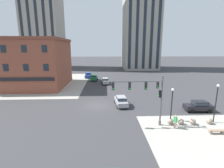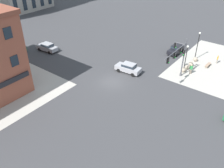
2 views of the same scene
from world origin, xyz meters
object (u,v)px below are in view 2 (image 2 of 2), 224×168
at_px(bollard_sphere_curb_d, 195,59).
at_px(street_lamp_mid_sidewalk, 198,43).
at_px(car_main_northbound_far, 128,68).
at_px(car_cross_eastbound, 16,46).
at_px(bench_near_signal, 208,65).
at_px(car_main_southbound_near, 176,49).
at_px(bollard_sphere_curb_c, 191,64).
at_px(pedestrian_walking_east, 191,68).
at_px(street_lamp_corner_near, 186,56).
at_px(bollard_sphere_curb_b, 187,67).
at_px(bollard_sphere_curb_a, 183,70).
at_px(traffic_signal_main, 179,55).
at_px(car_main_northbound_near, 47,47).
at_px(pedestrian_with_bag, 218,59).

distance_m(bollard_sphere_curb_d, street_lamp_mid_sidewalk, 3.08).
height_order(car_main_northbound_far, car_cross_eastbound, same).
distance_m(bench_near_signal, car_main_southbound_near, 7.24).
height_order(bollard_sphere_curb_c, bench_near_signal, bollard_sphere_curb_c).
height_order(pedestrian_walking_east, street_lamp_corner_near, street_lamp_corner_near).
height_order(bollard_sphere_curb_b, bollard_sphere_curb_c, same).
xyz_separation_m(bollard_sphere_curb_b, bench_near_signal, (3.11, -2.58, -0.07)).
bearing_deg(bollard_sphere_curb_c, street_lamp_corner_near, 178.01).
bearing_deg(street_lamp_mid_sidewalk, car_cross_eastbound, 120.77).
relative_size(bollard_sphere_curb_b, bollard_sphere_curb_c, 1.00).
height_order(bollard_sphere_curb_a, car_main_southbound_near, car_main_southbound_near).
distance_m(bench_near_signal, street_lamp_corner_near, 5.92).
bearing_deg(car_main_northbound_far, street_lamp_mid_sidewalk, -31.04).
xyz_separation_m(street_lamp_mid_sidewalk, car_main_northbound_far, (-11.89, 7.15, -2.41)).
height_order(pedestrian_walking_east, street_lamp_mid_sidewalk, street_lamp_mid_sidewalk).
bearing_deg(street_lamp_mid_sidewalk, car_main_southbound_near, 86.94).
bearing_deg(car_main_southbound_near, bollard_sphere_curb_a, -145.71).
bearing_deg(bollard_sphere_curb_b, traffic_signal_main, 178.43).
relative_size(car_main_northbound_near, car_main_northbound_far, 1.00).
height_order(bollard_sphere_curb_b, bollard_sphere_curb_d, same).
xyz_separation_m(traffic_signal_main, bollard_sphere_curb_a, (3.17, 0.01, -3.95)).
height_order(bollard_sphere_curb_a, bollard_sphere_curb_b, same).
height_order(car_main_northbound_near, car_main_southbound_near, same).
relative_size(car_main_northbound_far, car_main_southbound_near, 1.02).
distance_m(bollard_sphere_curb_d, car_main_northbound_far, 13.39).
bearing_deg(car_main_northbound_near, bollard_sphere_curb_a, -71.30).
bearing_deg(car_main_northbound_near, bollard_sphere_curb_d, -61.51).
distance_m(street_lamp_mid_sidewalk, car_main_southbound_near, 4.68).
height_order(traffic_signal_main, pedestrian_with_bag, traffic_signal_main).
distance_m(pedestrian_with_bag, street_lamp_corner_near, 7.99).
xyz_separation_m(bollard_sphere_curb_c, pedestrian_walking_east, (-2.81, -1.05, 0.63)).
distance_m(bollard_sphere_curb_c, pedestrian_walking_east, 3.07).
bearing_deg(bollard_sphere_curb_b, pedestrian_walking_east, -138.69).
distance_m(street_lamp_corner_near, car_main_northbound_far, 9.73).
xyz_separation_m(traffic_signal_main, pedestrian_walking_east, (3.30, -1.22, -3.32)).
bearing_deg(bollard_sphere_curb_b, bollard_sphere_curb_c, -1.42).
height_order(bollard_sphere_curb_a, pedestrian_walking_east, pedestrian_walking_east).
xyz_separation_m(pedestrian_walking_east, street_lamp_mid_sidewalk, (5.93, 1.49, 2.30)).
height_order(car_main_northbound_near, car_main_northbound_far, same).
bearing_deg(traffic_signal_main, bollard_sphere_curb_c, -1.53).
bearing_deg(street_lamp_corner_near, bench_near_signal, -30.45).
distance_m(bollard_sphere_curb_a, car_main_northbound_near, 26.63).
relative_size(pedestrian_with_bag, street_lamp_corner_near, 0.33).
bearing_deg(pedestrian_walking_east, bollard_sphere_curb_d, 12.10).
bearing_deg(car_main_northbound_far, bollard_sphere_curb_c, -40.89).
xyz_separation_m(pedestrian_with_bag, street_lamp_corner_near, (-6.84, 3.49, 2.20)).
bearing_deg(car_cross_eastbound, traffic_signal_main, -73.93).
relative_size(bollard_sphere_curb_a, car_main_northbound_far, 0.17).
distance_m(bollard_sphere_curb_b, car_main_northbound_far, 10.45).
height_order(bollard_sphere_curb_b, car_main_southbound_near, car_main_southbound_near).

